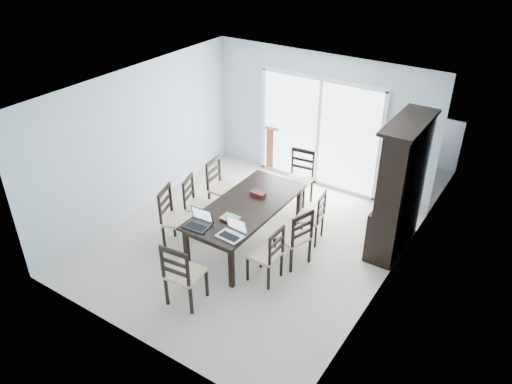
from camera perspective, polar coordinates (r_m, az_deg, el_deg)
floor at (r=8.31m, az=-1.09°, el=-5.86°), size 5.00×5.00×0.00m
ceiling at (r=7.09m, az=-1.30°, el=11.33°), size 5.00×5.00×0.00m
back_wall at (r=9.59m, az=7.33°, el=7.99°), size 4.50×0.02×2.60m
wall_left at (r=8.95m, az=-13.24°, el=5.74°), size 0.02×5.00×2.60m
wall_right at (r=6.78m, az=14.76°, el=-2.97°), size 0.02×5.00×2.60m
balcony at (r=10.98m, az=9.23°, el=3.09°), size 4.50×2.00×0.10m
railing at (r=11.57m, az=11.60°, el=7.61°), size 4.50×0.06×1.10m
dining_table at (r=7.93m, az=-1.14°, el=-1.94°), size 1.00×2.20×0.75m
china_hutch at (r=7.99m, az=16.14°, el=0.31°), size 0.50×1.38×2.20m
sliding_door at (r=9.65m, az=7.19°, el=6.77°), size 2.52×0.05×2.18m
chair_left_near at (r=8.04m, az=-9.49°, el=-2.23°), size 0.58×0.57×1.20m
chair_left_mid at (r=8.42m, az=-6.98°, el=-0.73°), size 0.54×0.53×1.12m
chair_left_far at (r=8.85m, az=-4.22°, el=1.29°), size 0.49×0.48×1.18m
chair_right_near at (r=7.23m, az=1.64°, el=-6.60°), size 0.42×0.40×1.07m
chair_right_mid at (r=7.54m, az=4.73°, el=-4.62°), size 0.55×0.54×1.14m
chair_right_far at (r=8.13m, az=6.78°, el=-2.30°), size 0.46×0.45×1.04m
chair_end_near at (r=6.86m, az=-8.62°, el=-8.73°), size 0.49×0.51×1.19m
chair_end_far at (r=9.13m, az=5.08°, el=2.33°), size 0.50×0.52×1.20m
laptop_dark at (r=7.39m, az=-6.81°, el=-3.59°), size 0.38×0.28×0.25m
laptop_silver at (r=7.14m, az=-3.00°, el=-4.76°), size 0.39×0.28×0.25m
book_stack at (r=7.53m, az=-3.01°, el=-3.03°), size 0.27×0.21×0.04m
cell_phone at (r=7.28m, az=-6.21°, el=-4.69°), size 0.11×0.07×0.01m
game_box at (r=8.12m, az=0.25°, el=-0.21°), size 0.25×0.13×0.06m
hot_tub at (r=10.85m, az=7.12°, el=6.04°), size 2.18×2.03×0.96m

